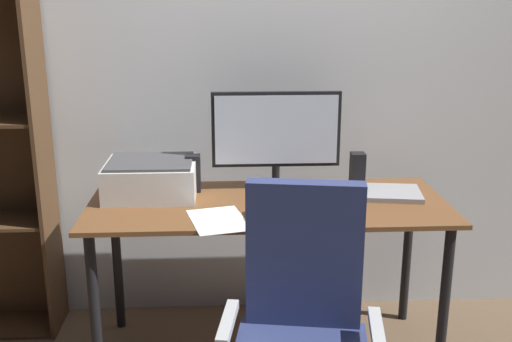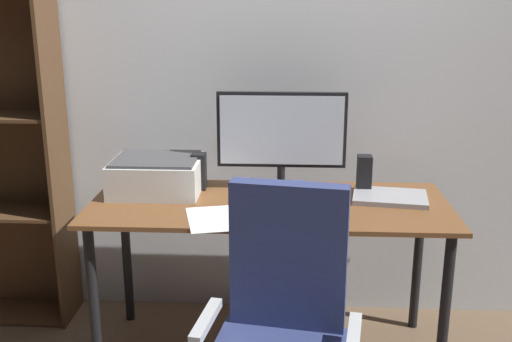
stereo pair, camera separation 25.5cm
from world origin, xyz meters
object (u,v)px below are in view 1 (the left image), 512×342
Objects in this scene: laptop at (384,193)px; printer at (151,178)px; speaker_left at (193,173)px; desk at (268,221)px; keyboard at (281,214)px; speaker_right at (357,171)px; coffee_mug at (296,193)px; monitor at (276,134)px; mouse at (338,209)px.

printer reaches higher than laptop.
laptop is 1.88× the size of speaker_left.
speaker_left is at bearing 15.00° from printer.
keyboard is (0.04, -0.18, 0.10)m from desk.
coffee_mug is at bearing -146.16° from speaker_right.
monitor reaches higher than mouse.
coffee_mug is 0.50m from speaker_left.
printer is (-1.05, 0.06, 0.07)m from laptop.
printer is at bearing 163.93° from mouse.
printer is at bearing -176.97° from speaker_right.
laptop is at bearing -13.65° from monitor.
mouse is (0.24, 0.02, 0.01)m from keyboard.
monitor is 3.45× the size of speaker_left.
speaker_right is at bearing 0.00° from speaker_left.
coffee_mug is at bearing -158.20° from laptop.
speaker_right is at bearing 40.83° from keyboard.
monitor is at bearing 174.77° from laptop.
keyboard is 0.52m from speaker_left.
printer is at bearing 166.36° from desk.
speaker_right is at bearing 33.84° from coffee_mug.
printer reaches higher than desk.
keyboard is 0.64m from printer.
mouse is 0.94× the size of coffee_mug.
monitor reaches higher than coffee_mug.
mouse is 0.56× the size of speaker_left.
speaker_left is at bearing 155.13° from coffee_mug.
desk is 9.20× the size of speaker_left.
desk is 15.35× the size of coffee_mug.
printer is (-0.95, -0.05, -0.00)m from speaker_right.
laptop is 0.80× the size of printer.
printer reaches higher than keyboard.
printer is at bearing 149.84° from keyboard.
speaker_right reaches higher than mouse.
speaker_right reaches higher than keyboard.
desk is at bearing -104.87° from monitor.
laptop reaches higher than desk.
speaker_right is (0.15, 0.33, 0.07)m from mouse.
desk is at bearing 164.60° from coffee_mug.
desk is at bearing -27.95° from speaker_left.
keyboard is 0.72× the size of printer.
speaker_left reaches higher than coffee_mug.
monitor reaches higher than desk.
desk is at bearing 154.40° from mouse.
mouse is at bearing -28.39° from speaker_left.
mouse is 0.30× the size of laptop.
speaker_left is at bearing 152.05° from desk.
monitor is 3.45× the size of speaker_right.
monitor is 0.60m from printer.
desk is 5.39× the size of keyboard.
coffee_mug is (0.07, -0.22, -0.21)m from monitor.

